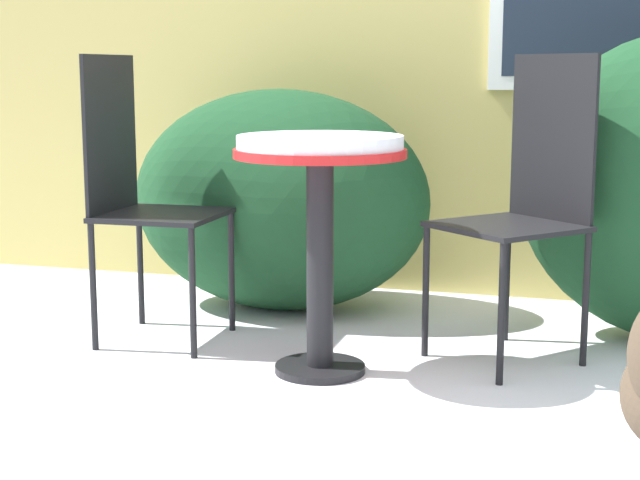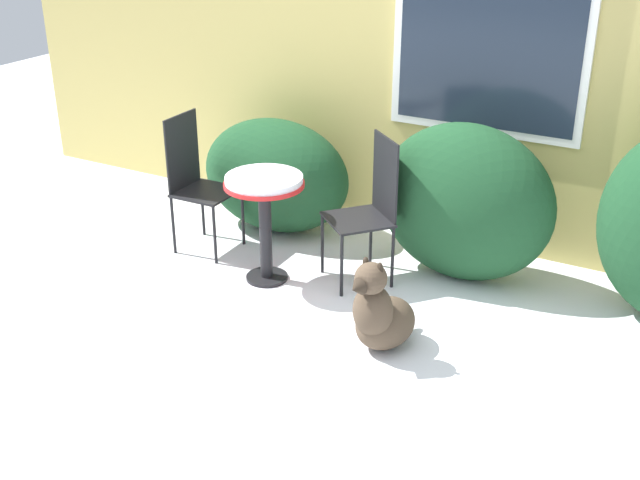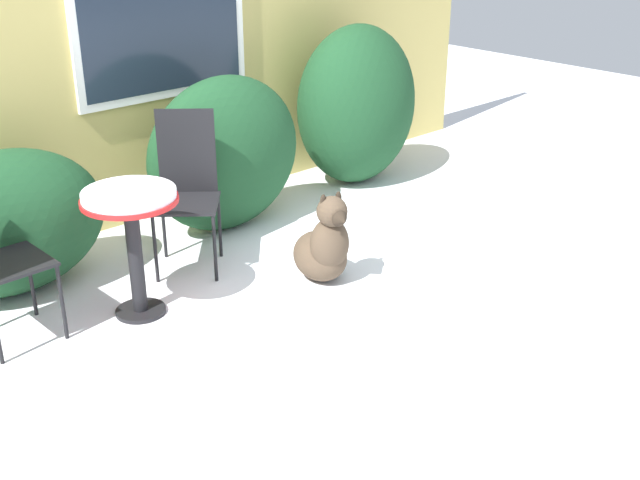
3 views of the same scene
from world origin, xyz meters
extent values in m
ellipsoid|color=#194223|center=(-1.01, 1.67, 0.47)|extent=(1.30, 0.79, 0.95)
cylinder|color=black|center=(-0.59, 0.85, 0.01)|extent=(0.31, 0.31, 0.03)
cylinder|color=black|center=(-0.59, 0.85, 0.38)|extent=(0.09, 0.09, 0.71)
cylinder|color=red|center=(-0.59, 0.85, 0.75)|extent=(0.58, 0.58, 0.03)
cylinder|color=white|center=(-0.59, 0.85, 0.79)|extent=(0.55, 0.55, 0.04)
cube|color=black|center=(0.00, 1.16, 0.48)|extent=(0.61, 0.61, 0.02)
cube|color=black|center=(0.13, 1.31, 0.79)|extent=(0.31, 0.27, 0.59)
cylinder|color=black|center=(-0.28, 1.14, 0.24)|extent=(0.02, 0.02, 0.48)
cylinder|color=black|center=(0.02, 0.88, 0.24)|extent=(0.02, 0.02, 0.48)
cylinder|color=black|center=(-0.02, 1.43, 0.24)|extent=(0.02, 0.02, 0.48)
cylinder|color=black|center=(0.28, 1.18, 0.24)|extent=(0.02, 0.02, 0.48)
cube|color=black|center=(-1.27, 1.07, 0.48)|extent=(0.44, 0.44, 0.02)
cube|color=black|center=(-1.48, 1.06, 0.79)|extent=(0.02, 0.39, 0.59)
cylinder|color=black|center=(-1.07, 0.87, 0.24)|extent=(0.02, 0.02, 0.48)
cylinder|color=black|center=(-1.08, 1.27, 0.24)|extent=(0.02, 0.02, 0.48)
cylinder|color=black|center=(-1.46, 0.87, 0.24)|extent=(0.02, 0.02, 0.48)
cylinder|color=black|center=(-1.47, 1.26, 0.24)|extent=(0.02, 0.02, 0.48)
camera|label=1|loc=(0.34, -2.26, 1.03)|focal=55.00mm
camera|label=2|loc=(2.33, -3.58, 2.78)|focal=45.00mm
camera|label=3|loc=(-2.75, -3.13, 2.45)|focal=45.00mm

